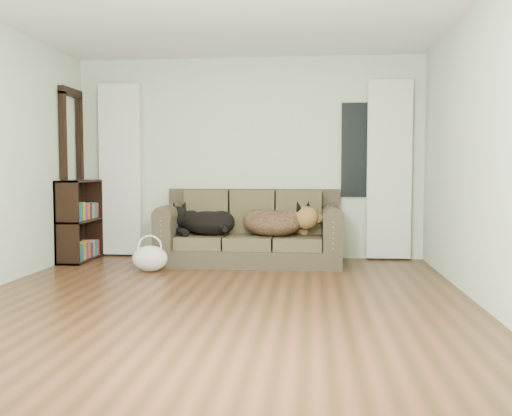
# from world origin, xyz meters

# --- Properties ---
(floor) EXTENTS (5.00, 5.00, 0.00)m
(floor) POSITION_xyz_m (0.00, 0.00, 0.00)
(floor) COLOR #3A2512
(floor) RESTS_ON ground
(ceiling) EXTENTS (5.00, 5.00, 0.00)m
(ceiling) POSITION_xyz_m (0.00, 0.00, 2.60)
(ceiling) COLOR white
(ceiling) RESTS_ON ground
(wall_back) EXTENTS (4.50, 0.04, 2.60)m
(wall_back) POSITION_xyz_m (0.00, 2.50, 1.30)
(wall_back) COLOR beige
(wall_back) RESTS_ON ground
(wall_right) EXTENTS (0.04, 5.00, 2.60)m
(wall_right) POSITION_xyz_m (2.25, 0.00, 1.30)
(wall_right) COLOR beige
(wall_right) RESTS_ON ground
(curtain_left) EXTENTS (0.55, 0.08, 2.25)m
(curtain_left) POSITION_xyz_m (-1.70, 2.42, 1.15)
(curtain_left) COLOR white
(curtain_left) RESTS_ON ground
(curtain_right) EXTENTS (0.55, 0.08, 2.25)m
(curtain_right) POSITION_xyz_m (1.80, 2.42, 1.15)
(curtain_right) COLOR white
(curtain_right) RESTS_ON ground
(window_pane) EXTENTS (0.50, 0.03, 1.20)m
(window_pane) POSITION_xyz_m (1.45, 2.47, 1.40)
(window_pane) COLOR black
(window_pane) RESTS_ON wall_back
(door_casing) EXTENTS (0.07, 0.60, 2.10)m
(door_casing) POSITION_xyz_m (-2.20, 2.05, 1.05)
(door_casing) COLOR black
(door_casing) RESTS_ON ground
(sofa) EXTENTS (2.20, 0.95, 0.90)m
(sofa) POSITION_xyz_m (0.08, 1.97, 0.45)
(sofa) COLOR #2D271B
(sofa) RESTS_ON floor
(dog_black_lab) EXTENTS (0.87, 0.77, 0.31)m
(dog_black_lab) POSITION_xyz_m (-0.48, 1.94, 0.48)
(dog_black_lab) COLOR black
(dog_black_lab) RESTS_ON sofa
(dog_shepherd) EXTENTS (0.95, 0.85, 0.34)m
(dog_shepherd) POSITION_xyz_m (0.39, 1.91, 0.49)
(dog_shepherd) COLOR black
(dog_shepherd) RESTS_ON sofa
(tv_remote) EXTENTS (0.08, 0.17, 0.02)m
(tv_remote) POSITION_xyz_m (1.08, 1.80, 0.73)
(tv_remote) COLOR black
(tv_remote) RESTS_ON sofa
(tote_bag) EXTENTS (0.44, 0.36, 0.29)m
(tote_bag) POSITION_xyz_m (-0.99, 1.31, 0.16)
(tote_bag) COLOR silver
(tote_bag) RESTS_ON floor
(bookshelf) EXTENTS (0.38, 0.84, 1.02)m
(bookshelf) POSITION_xyz_m (-2.09, 1.99, 0.50)
(bookshelf) COLOR black
(bookshelf) RESTS_ON floor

